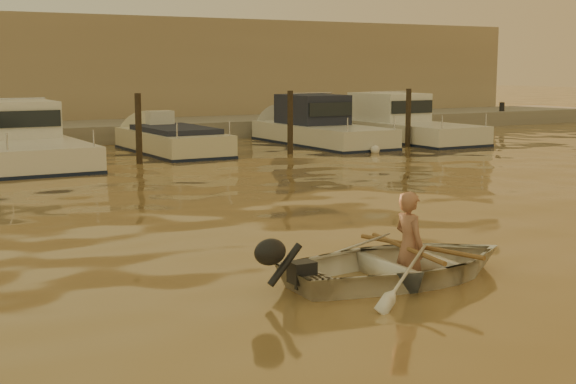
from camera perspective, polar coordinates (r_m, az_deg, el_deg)
ground_plane at (r=11.66m, az=13.69°, el=-4.97°), size 160.00×160.00×0.00m
dinghy at (r=10.54m, az=8.15°, el=-5.07°), size 3.34×2.46×0.67m
person at (r=10.55m, az=8.62°, el=-3.88°), size 0.37×0.55×1.46m
outboard_motor at (r=9.76m, az=0.90°, el=-5.72°), size 0.92×0.44×0.70m
oar_port at (r=10.64m, az=9.28°, el=-3.83°), size 0.40×2.08×0.13m
oar_starboard at (r=10.52m, az=8.40°, el=-3.95°), size 0.52×2.06×0.13m
moored_boat_2 at (r=24.74m, az=-18.52°, el=3.53°), size 2.68×8.83×1.75m
moored_boat_3 at (r=26.11m, az=-8.23°, el=3.27°), size 2.10×6.05×0.95m
moored_boat_4 at (r=28.63m, az=2.40°, el=4.65°), size 2.31×7.11×1.75m
moored_boat_5 at (r=30.64m, az=7.98°, el=4.85°), size 2.45×8.15×1.75m
piling_2 at (r=23.34m, az=-10.57°, el=4.22°), size 0.18×0.18×2.20m
piling_3 at (r=25.42m, az=0.16°, el=4.74°), size 0.18×0.18×2.20m
piling_4 at (r=28.06m, az=8.54°, el=5.03°), size 0.18×0.18×2.20m
fender_c at (r=21.38m, az=-16.10°, el=1.45°), size 0.30×0.30×0.30m
fender_d at (r=24.42m, az=-5.15°, el=2.65°), size 0.30×0.30×0.30m
fender_e at (r=25.94m, az=6.21°, el=3.00°), size 0.30×0.30×0.30m
quay at (r=30.81m, az=-14.93°, el=3.77°), size 52.00×4.00×1.00m
waterfront_building at (r=36.05m, az=-17.35°, el=7.95°), size 46.00×7.00×4.80m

